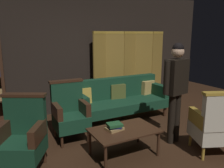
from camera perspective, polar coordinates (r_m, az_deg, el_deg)
ground_plane at (r=3.88m, az=5.81°, el=-16.16°), size 10.00×10.00×0.00m
back_wall at (r=5.62m, az=-8.02°, el=7.66°), size 7.20×0.10×2.80m
folding_screen at (r=6.05m, az=4.37°, el=4.11°), size 2.15×0.24×1.90m
velvet_couch at (r=5.13m, az=1.98°, el=-3.44°), size 2.12×0.78×0.88m
coffee_table at (r=3.60m, az=2.98°, el=-11.81°), size 1.00×0.64×0.42m
armchair_gilt_accent at (r=3.91m, az=23.95°, el=-9.04°), size 0.76×0.76×1.04m
armchair_wing_left at (r=3.42m, az=-21.23°, el=-11.86°), size 0.79×0.79×1.04m
armchair_wing_right at (r=4.17m, az=-10.36°, el=-6.86°), size 0.60×0.59×1.04m
standing_figure at (r=3.97m, az=15.47°, el=-0.03°), size 0.58×0.28×1.70m
book_tan_leather at (r=3.55m, az=0.63°, el=-10.96°), size 0.27×0.22×0.04m
book_navy_cloth at (r=3.54m, az=0.63°, el=-10.47°), size 0.22×0.20×0.03m
book_green_cloth at (r=3.53m, az=0.63°, el=-9.98°), size 0.24×0.21×0.04m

